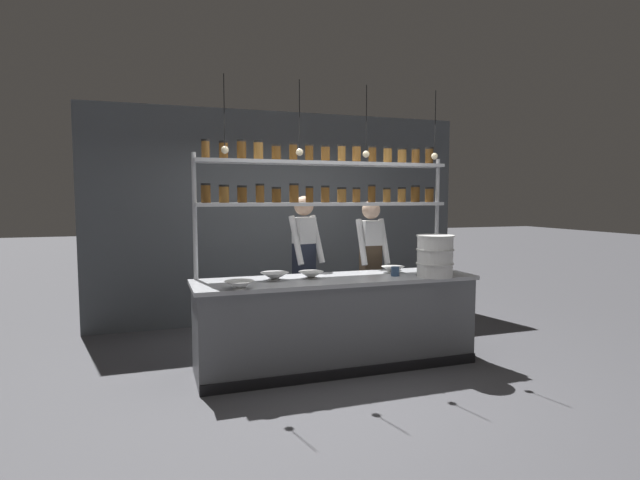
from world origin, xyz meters
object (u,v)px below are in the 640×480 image
Objects in this scene: prep_bowl_near_left at (239,285)px; serving_cup_front at (395,271)px; chef_center at (371,261)px; chef_left at (304,260)px; spice_shelf_unit at (325,186)px; prep_bowl_near_right at (275,276)px; container_stack at (435,256)px; prep_bowl_center_front at (393,270)px; prep_bowl_center_back at (311,275)px.

serving_cup_front is at bearing 7.53° from prep_bowl_near_left.
chef_center is at bearing 84.58° from serving_cup_front.
spice_shelf_unit is at bearing -92.74° from chef_left.
prep_bowl_near_left is 0.94× the size of prep_bowl_near_right.
container_stack is (1.09, -1.01, 0.12)m from chef_left.
spice_shelf_unit reaches higher than prep_bowl_near_left.
serving_cup_front reaches higher than prep_bowl_near_left.
prep_bowl_near_left is 1.79m from prep_bowl_center_front.
spice_shelf_unit is 1.52m from prep_bowl_near_left.
prep_bowl_center_back is 0.88m from serving_cup_front.
spice_shelf_unit is 0.95m from chef_left.
prep_bowl_near_right is at bearing 41.52° from prep_bowl_near_left.
prep_bowl_near_left reaches higher than prep_bowl_center_front.
chef_center is at bearing 33.32° from prep_bowl_center_back.
spice_shelf_unit is 1.58× the size of chef_left.
prep_bowl_near_left is 1.67m from serving_cup_front.
serving_cup_front is at bearing -34.94° from spice_shelf_unit.
container_stack reaches higher than prep_bowl_near_left.
chef_center is 6.59× the size of prep_bowl_center_back.
chef_left reaches higher than prep_bowl_near_right.
chef_left is (-0.11, 0.42, -0.84)m from spice_shelf_unit.
chef_center is 17.43× the size of serving_cup_front.
container_stack is at bearing -31.26° from spice_shelf_unit.
chef_left reaches higher than prep_bowl_near_left.
chef_left is 4.08× the size of container_stack.
prep_bowl_near_left is at bearing -155.49° from prep_bowl_center_back.
container_stack is (0.29, -0.92, 0.16)m from chef_center.
prep_bowl_center_back is (-0.95, -0.07, 0.00)m from prep_bowl_center_front.
container_stack is 1.65m from prep_bowl_near_right.
spice_shelf_unit reaches higher than chef_left.
spice_shelf_unit reaches higher than prep_bowl_near_right.
spice_shelf_unit is at bearing 31.96° from prep_bowl_near_left.
chef_center is 1.45m from prep_bowl_near_right.
spice_shelf_unit reaches higher than container_stack.
container_stack reaches higher than prep_bowl_near_right.
chef_left is at bearing 78.35° from prep_bowl_center_back.
prep_bowl_near_left is at bearing -148.04° from spice_shelf_unit.
spice_shelf_unit reaches higher than prep_bowl_center_back.
chef_center is 3.96× the size of container_stack.
spice_shelf_unit is 1.16m from chef_center.
prep_bowl_near_left is (-0.93, -1.07, -0.06)m from chef_left.
prep_bowl_near_left is 2.74× the size of serving_cup_front.
prep_bowl_center_back reaches higher than prep_bowl_center_front.
chef_left is at bearing 48.95° from prep_bowl_near_left.
chef_center reaches higher than prep_bowl_center_back.
chef_center is 1.13m from prep_bowl_center_back.
spice_shelf_unit is at bearing 145.06° from serving_cup_front.
prep_bowl_center_back is at bearing 166.18° from container_stack.
chef_center is at bearing 25.05° from prep_bowl_near_right.
prep_bowl_near_right is at bearing -143.88° from chef_left.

